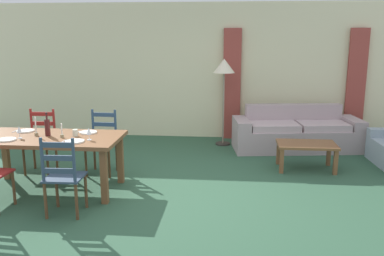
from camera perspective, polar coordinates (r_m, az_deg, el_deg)
The scene contains 24 objects.
ground_plane at distance 5.62m, azimuth -3.86°, elevation -9.05°, with size 9.60×9.60×0.02m, color #2E543B.
wall_far at distance 8.52m, azimuth -0.41°, elevation 7.82°, with size 9.60×0.16×2.70m, color beige.
curtain_panel_left at distance 8.36m, azimuth 5.49°, elevation 5.95°, with size 0.35×0.08×2.20m, color #9A3F36.
curtain_panel_right at distance 8.70m, azimuth 21.57°, elevation 5.39°, with size 0.35×0.08×2.20m, color #9A3F36.
dining_table at distance 5.84m, azimuth -18.99°, elevation -1.93°, with size 1.90×0.96×0.75m.
dining_chair_near_right at distance 5.02m, azimuth -17.27°, elevation -6.33°, with size 0.43×0.41×0.96m.
dining_chair_far_left at distance 6.76m, azimuth -20.04°, elevation -1.71°, with size 0.43×0.41×0.96m.
dining_chair_far_right at distance 6.43m, azimuth -12.24°, elevation -1.92°, with size 0.44×0.42×0.96m.
dinner_plate_near_left at distance 5.80m, azimuth -24.12°, elevation -1.47°, with size 0.24×0.24×0.02m, color white.
dinner_plate_near_right at distance 5.42m, azimuth -15.80°, elevation -1.77°, with size 0.24×0.24×0.02m, color white.
fork_near_right at distance 5.47m, azimuth -17.26°, elevation -1.78°, with size 0.02×0.17×0.01m, color silver.
dinner_plate_far_left at distance 6.23m, azimuth -21.89°, elevation -0.37°, with size 0.24×0.24×0.02m, color white.
fork_far_left at distance 6.30m, azimuth -23.10°, elevation -0.39°, with size 0.02×0.17×0.01m, color silver.
dinner_plate_far_right at distance 5.87m, azimuth -14.06°, elevation -0.57°, with size 0.24×0.24×0.02m, color white.
fork_far_right at distance 5.93m, azimuth -15.43°, elevation -0.59°, with size 0.02×0.17×0.01m, color silver.
wine_bottle at distance 5.83m, azimuth -19.24°, elevation 0.11°, with size 0.07×0.07×0.32m.
wine_glass_near_left at distance 5.82m, azimuth -22.64°, elevation -0.26°, with size 0.06×0.06×0.16m.
wine_glass_near_right at distance 5.45m, azimuth -13.97°, elevation -0.48°, with size 0.06×0.06×0.16m.
coffee_cup_primary at distance 5.72m, azimuth -15.73°, elevation -0.64°, with size 0.07×0.07×0.09m, color beige.
candle_tall at distance 5.90m, azimuth -20.62°, elevation -0.33°, with size 0.05×0.05×0.26m.
candle_short at distance 5.69m, azimuth -17.42°, elevation -0.76°, with size 0.05×0.05×0.19m.
couch at distance 7.89m, azimuth 14.04°, elevation -0.72°, with size 2.37×1.10×0.80m.
coffee_table at distance 6.71m, azimuth 15.44°, elevation -2.57°, with size 0.90×0.56×0.42m.
standing_lamp at distance 7.81m, azimuth 4.42°, elevation 7.80°, with size 0.40×0.40×1.64m.
Camera 1 is at (0.87, -5.15, 2.06)m, focal length 38.85 mm.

